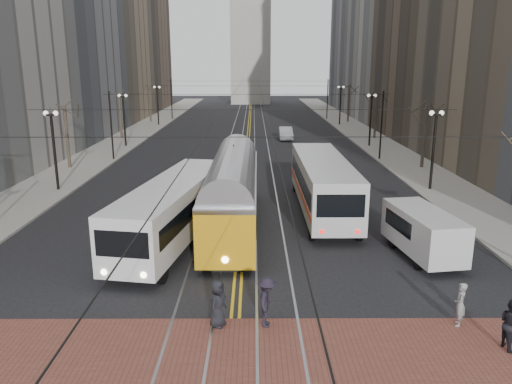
{
  "coord_description": "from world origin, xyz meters",
  "views": [
    {
      "loc": [
        0.69,
        -17.61,
        9.12
      ],
      "look_at": [
        0.8,
        6.08,
        3.0
      ],
      "focal_mm": 35.0,
      "sensor_mm": 36.0,
      "label": 1
    }
  ],
  "objects_px": {
    "streetcar": "(233,198)",
    "sedan_grey": "(312,169)",
    "pedestrian_b": "(460,304)",
    "cargo_van": "(423,235)",
    "pedestrian_a": "(218,303)",
    "pedestrian_c": "(511,324)",
    "transit_bus": "(174,212)",
    "rear_bus": "(323,186)",
    "pedestrian_d": "(267,302)",
    "sedan_silver": "(286,133)"
  },
  "relations": [
    {
      "from": "streetcar",
      "to": "sedan_grey",
      "type": "height_order",
      "value": "streetcar"
    },
    {
      "from": "sedan_grey",
      "to": "pedestrian_b",
      "type": "relative_size",
      "value": 3.08
    },
    {
      "from": "sedan_grey",
      "to": "pedestrian_b",
      "type": "xyz_separation_m",
      "value": [
        2.63,
        -23.5,
        -0.03
      ]
    },
    {
      "from": "cargo_van",
      "to": "pedestrian_a",
      "type": "relative_size",
      "value": 3.02
    },
    {
      "from": "sedan_grey",
      "to": "pedestrian_c",
      "type": "distance_m",
      "value": 25.25
    },
    {
      "from": "pedestrian_a",
      "to": "pedestrian_c",
      "type": "distance_m",
      "value": 9.81
    },
    {
      "from": "transit_bus",
      "to": "pedestrian_b",
      "type": "relative_size",
      "value": 7.89
    },
    {
      "from": "rear_bus",
      "to": "pedestrian_d",
      "type": "relative_size",
      "value": 7.01
    },
    {
      "from": "pedestrian_a",
      "to": "pedestrian_d",
      "type": "distance_m",
      "value": 1.74
    },
    {
      "from": "streetcar",
      "to": "pedestrian_a",
      "type": "height_order",
      "value": "streetcar"
    },
    {
      "from": "pedestrian_a",
      "to": "pedestrian_c",
      "type": "relative_size",
      "value": 1.0
    },
    {
      "from": "rear_bus",
      "to": "pedestrian_b",
      "type": "relative_size",
      "value": 8.02
    },
    {
      "from": "streetcar",
      "to": "sedan_silver",
      "type": "xyz_separation_m",
      "value": [
        5.12,
        33.99,
        -0.93
      ]
    },
    {
      "from": "sedan_silver",
      "to": "pedestrian_b",
      "type": "xyz_separation_m",
      "value": [
        3.4,
        -45.18,
        0.06
      ]
    },
    {
      "from": "sedan_silver",
      "to": "rear_bus",
      "type": "bearing_deg",
      "value": -89.32
    },
    {
      "from": "sedan_grey",
      "to": "pedestrian_c",
      "type": "height_order",
      "value": "pedestrian_c"
    },
    {
      "from": "pedestrian_b",
      "to": "pedestrian_d",
      "type": "relative_size",
      "value": 0.87
    },
    {
      "from": "transit_bus",
      "to": "streetcar",
      "type": "relative_size",
      "value": 0.89
    },
    {
      "from": "transit_bus",
      "to": "sedan_silver",
      "type": "bearing_deg",
      "value": 87.18
    },
    {
      "from": "pedestrian_c",
      "to": "sedan_silver",
      "type": "bearing_deg",
      "value": -0.58
    },
    {
      "from": "rear_bus",
      "to": "pedestrian_c",
      "type": "distance_m",
      "value": 16.16
    },
    {
      "from": "transit_bus",
      "to": "streetcar",
      "type": "xyz_separation_m",
      "value": [
        3.0,
        2.3,
        0.1
      ]
    },
    {
      "from": "sedan_grey",
      "to": "pedestrian_c",
      "type": "xyz_separation_m",
      "value": [
        3.71,
        -24.98,
        0.03
      ]
    },
    {
      "from": "pedestrian_c",
      "to": "pedestrian_a",
      "type": "bearing_deg",
      "value": 75.28
    },
    {
      "from": "transit_bus",
      "to": "pedestrian_a",
      "type": "xyz_separation_m",
      "value": [
        2.91,
        -8.89,
        -0.72
      ]
    },
    {
      "from": "sedan_silver",
      "to": "pedestrian_a",
      "type": "relative_size",
      "value": 2.68
    },
    {
      "from": "cargo_van",
      "to": "pedestrian_a",
      "type": "distance_m",
      "value": 11.43
    },
    {
      "from": "rear_bus",
      "to": "sedan_silver",
      "type": "distance_m",
      "value": 31.06
    },
    {
      "from": "rear_bus",
      "to": "cargo_van",
      "type": "relative_size",
      "value": 2.48
    },
    {
      "from": "cargo_van",
      "to": "pedestrian_b",
      "type": "height_order",
      "value": "cargo_van"
    },
    {
      "from": "streetcar",
      "to": "pedestrian_b",
      "type": "xyz_separation_m",
      "value": [
        8.53,
        -11.2,
        -0.87
      ]
    },
    {
      "from": "pedestrian_d",
      "to": "cargo_van",
      "type": "bearing_deg",
      "value": -41.36
    },
    {
      "from": "rear_bus",
      "to": "cargo_van",
      "type": "bearing_deg",
      "value": -63.66
    },
    {
      "from": "sedan_silver",
      "to": "sedan_grey",
      "type": "bearing_deg",
      "value": -87.98
    },
    {
      "from": "cargo_van",
      "to": "pedestrian_d",
      "type": "relative_size",
      "value": 2.83
    },
    {
      "from": "sedan_grey",
      "to": "sedan_silver",
      "type": "height_order",
      "value": "sedan_grey"
    },
    {
      "from": "sedan_silver",
      "to": "pedestrian_b",
      "type": "bearing_deg",
      "value": -85.71
    },
    {
      "from": "streetcar",
      "to": "sedan_silver",
      "type": "bearing_deg",
      "value": 81.86
    },
    {
      "from": "cargo_van",
      "to": "sedan_grey",
      "type": "xyz_separation_m",
      "value": [
        -3.41,
        17.0,
        -0.31
      ]
    },
    {
      "from": "transit_bus",
      "to": "pedestrian_b",
      "type": "height_order",
      "value": "transit_bus"
    },
    {
      "from": "streetcar",
      "to": "sedan_grey",
      "type": "bearing_deg",
      "value": 64.83
    },
    {
      "from": "streetcar",
      "to": "pedestrian_b",
      "type": "height_order",
      "value": "streetcar"
    },
    {
      "from": "pedestrian_b",
      "to": "sedan_grey",
      "type": "bearing_deg",
      "value": -151.54
    },
    {
      "from": "sedan_silver",
      "to": "pedestrian_c",
      "type": "xyz_separation_m",
      "value": [
        4.48,
        -46.66,
        0.11
      ]
    },
    {
      "from": "cargo_van",
      "to": "pedestrian_a",
      "type": "height_order",
      "value": "cargo_van"
    },
    {
      "from": "transit_bus",
      "to": "pedestrian_d",
      "type": "distance_m",
      "value": 10.06
    },
    {
      "from": "transit_bus",
      "to": "sedan_silver",
      "type": "xyz_separation_m",
      "value": [
        8.12,
        36.29,
        -0.83
      ]
    },
    {
      "from": "streetcar",
      "to": "pedestrian_a",
      "type": "bearing_deg",
      "value": -90.01
    },
    {
      "from": "transit_bus",
      "to": "streetcar",
      "type": "distance_m",
      "value": 3.78
    },
    {
      "from": "transit_bus",
      "to": "rear_bus",
      "type": "height_order",
      "value": "rear_bus"
    }
  ]
}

